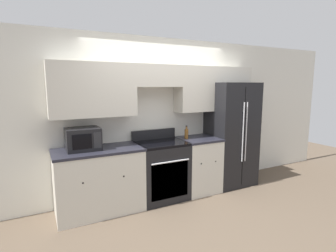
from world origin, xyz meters
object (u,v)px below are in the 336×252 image
(microwave, at_px, (83,139))
(bottle, at_px, (186,133))
(oven_range, at_px, (161,170))
(refrigerator, at_px, (230,134))

(microwave, xyz_separation_m, bottle, (1.68, 0.00, -0.07))
(oven_range, relative_size, refrigerator, 0.58)
(oven_range, bearing_deg, refrigerator, 1.51)
(refrigerator, bearing_deg, bottle, 178.77)
(refrigerator, relative_size, bottle, 8.42)
(refrigerator, xyz_separation_m, bottle, (-0.93, 0.02, 0.09))
(refrigerator, relative_size, microwave, 4.10)
(oven_range, distance_m, microwave, 1.33)
(microwave, bearing_deg, bottle, 0.08)
(oven_range, relative_size, microwave, 2.40)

